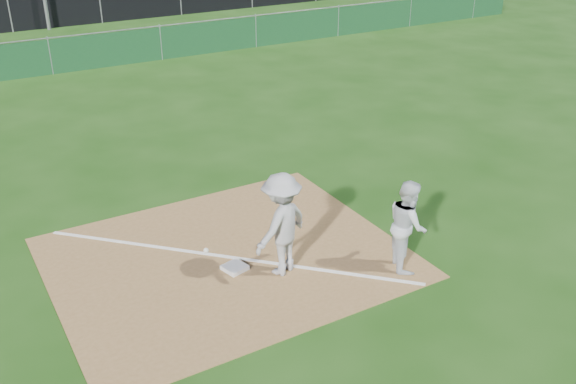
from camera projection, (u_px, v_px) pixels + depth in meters
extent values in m
plane|color=#173F0D|center=(92.00, 115.00, 18.45)|extent=(90.00, 90.00, 0.00)
cube|color=olive|center=(227.00, 257.00, 11.47)|extent=(6.00, 5.00, 0.02)
cube|color=white|center=(227.00, 257.00, 11.47)|extent=(5.01, 5.01, 0.01)
cube|color=#103B1C|center=(50.00, 57.00, 22.06)|extent=(44.00, 0.05, 1.20)
cube|color=black|center=(9.00, 11.00, 28.13)|extent=(46.00, 0.04, 1.80)
cube|color=silver|center=(235.00, 268.00, 11.08)|extent=(0.44, 0.44, 0.08)
imported|color=#B6B6B8|center=(282.00, 224.00, 10.67)|extent=(1.34, 1.07, 1.82)
sphere|color=white|center=(206.00, 250.00, 9.92)|extent=(0.08, 0.08, 0.08)
imported|color=silver|center=(408.00, 225.00, 10.90)|extent=(0.90, 0.98, 1.62)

